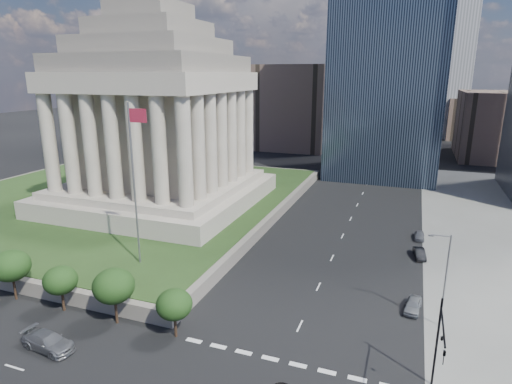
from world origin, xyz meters
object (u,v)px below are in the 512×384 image
at_px(parked_sedan_mid, 419,253).
at_px(parked_sedan_near, 413,305).
at_px(suv_grey, 48,342).
at_px(parked_sedan_far, 419,236).
at_px(traffic_signal_ne, 440,342).
at_px(war_memorial, 155,95).
at_px(street_lamp_north, 444,276).
at_px(flagpole, 135,177).

bearing_deg(parked_sedan_mid, parked_sedan_near, -101.81).
distance_m(suv_grey, parked_sedan_mid, 47.35).
height_order(parked_sedan_near, parked_sedan_mid, parked_sedan_near).
bearing_deg(parked_sedan_far, parked_sedan_mid, -90.33).
relative_size(traffic_signal_ne, parked_sedan_far, 2.23).
xyz_separation_m(war_memorial, parked_sedan_far, (45.50, 1.81, -20.79)).
height_order(traffic_signal_ne, parked_sedan_far, traffic_signal_ne).
bearing_deg(war_memorial, suv_grey, -72.21).
bearing_deg(parked_sedan_near, street_lamp_north, -34.50).
height_order(flagpole, traffic_signal_ne, flagpole).
xyz_separation_m(traffic_signal_ne, parked_sedan_mid, (-1.00, 28.67, -4.62)).
relative_size(war_memorial, parked_sedan_mid, 10.14).
relative_size(flagpole, traffic_signal_ne, 2.50).
xyz_separation_m(traffic_signal_ne, street_lamp_north, (0.83, 11.30, 0.41)).
xyz_separation_m(war_memorial, traffic_signal_ne, (46.50, -34.30, -16.15)).
distance_m(street_lamp_north, parked_sedan_far, 25.38).
xyz_separation_m(flagpole, parked_sedan_mid, (33.33, 18.36, -12.48)).
xyz_separation_m(flagpole, street_lamp_north, (35.16, 1.00, -7.45)).
bearing_deg(war_memorial, traffic_signal_ne, -36.42).
bearing_deg(war_memorial, parked_sedan_far, 2.27).
bearing_deg(flagpole, war_memorial, 116.89).
relative_size(parked_sedan_near, parked_sedan_mid, 1.03).
relative_size(war_memorial, street_lamp_north, 3.90).
distance_m(traffic_signal_ne, street_lamp_north, 11.34).
relative_size(traffic_signal_ne, suv_grey, 1.44).
relative_size(street_lamp_north, parked_sedan_near, 2.52).
height_order(flagpole, parked_sedan_mid, flagpole).
relative_size(parked_sedan_near, parked_sedan_far, 1.11).
bearing_deg(parked_sedan_mid, parked_sedan_far, 80.65).
bearing_deg(traffic_signal_ne, parked_sedan_mid, 92.00).
bearing_deg(traffic_signal_ne, suv_grey, -170.60).
height_order(suv_grey, parked_sedan_mid, suv_grey).
height_order(suv_grey, parked_sedan_near, suv_grey).
bearing_deg(flagpole, parked_sedan_near, 5.57).
relative_size(war_memorial, traffic_signal_ne, 4.88).
height_order(traffic_signal_ne, parked_sedan_near, traffic_signal_ne).
height_order(war_memorial, parked_sedan_mid, war_memorial).
distance_m(war_memorial, parked_sedan_near, 53.61).
xyz_separation_m(suv_grey, parked_sedan_far, (32.70, 41.69, -0.19)).
bearing_deg(street_lamp_north, parked_sedan_mid, 96.01).
xyz_separation_m(street_lamp_north, parked_sedan_near, (-2.48, 2.19, -4.99)).
distance_m(flagpole, parked_sedan_far, 43.97).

